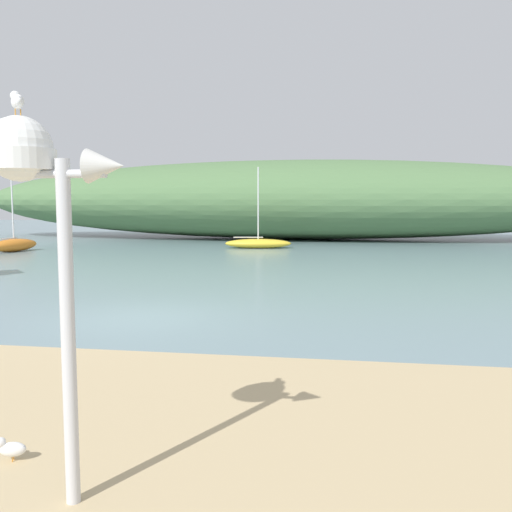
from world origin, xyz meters
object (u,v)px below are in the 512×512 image
object	(u,v)px
sailboat_mid_channel	(258,243)
seagull_mid_strand	(11,448)
seagull_on_radar	(17,100)
sailboat_far_right	(14,245)
mast_structure	(35,181)

from	to	relation	value
sailboat_mid_channel	seagull_mid_strand	xyz separation A→B (m)	(1.81, -27.18, 0.04)
seagull_on_radar	seagull_mid_strand	size ratio (longest dim) A/B	0.70
sailboat_far_right	seagull_on_radar	bearing A→B (deg)	-57.45
mast_structure	seagull_on_radar	xyz separation A→B (m)	(-0.13, 0.01, 0.65)
sailboat_far_right	sailboat_mid_channel	size ratio (longest dim) A/B	0.83
mast_structure	sailboat_mid_channel	bearing A→B (deg)	95.20
seagull_on_radar	sailboat_mid_channel	bearing A→B (deg)	94.93
sailboat_far_right	sailboat_mid_channel	distance (m)	13.32
sailboat_mid_channel	mast_structure	bearing A→B (deg)	-84.80
sailboat_far_right	sailboat_mid_channel	xyz separation A→B (m)	(12.62, 4.25, -0.07)
sailboat_far_right	mast_structure	bearing A→B (deg)	-57.23
mast_structure	sailboat_mid_channel	distance (m)	28.03
mast_structure	seagull_mid_strand	distance (m)	2.75
mast_structure	seagull_mid_strand	size ratio (longest dim) A/B	9.17
seagull_on_radar	sailboat_mid_channel	size ratio (longest dim) A/B	0.05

